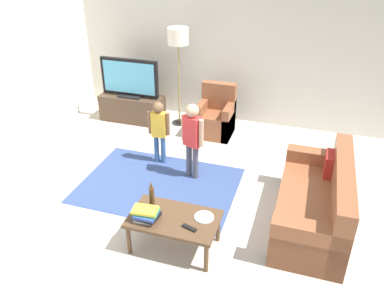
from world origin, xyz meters
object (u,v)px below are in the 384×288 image
(child_near_tv, at_px, (159,127))
(coffee_table, at_px, (174,221))
(tv_stand, at_px, (132,108))
(child_center, at_px, (192,135))
(tv, at_px, (130,78))
(bottle, at_px, (152,197))
(couch, at_px, (319,205))
(plate, at_px, (204,217))
(book_stack, at_px, (146,214))
(armchair, at_px, (216,118))
(tv_remote, at_px, (189,228))
(floor_lamp, at_px, (178,42))

(child_near_tv, relative_size, coffee_table, 1.01)
(tv_stand, relative_size, child_center, 1.04)
(tv, distance_m, bottle, 3.31)
(couch, xyz_separation_m, plate, (-1.22, -0.81, 0.14))
(child_near_tv, bearing_deg, child_center, -21.22)
(child_center, xyz_separation_m, book_stack, (-0.02, -1.59, -0.20))
(armchair, bearing_deg, plate, -77.95)
(couch, xyz_separation_m, tv_remote, (-1.32, -1.03, 0.14))
(child_near_tv, relative_size, child_center, 0.88)
(plate, bearing_deg, child_near_tv, 126.38)
(child_near_tv, distance_m, plate, 2.00)
(floor_lamp, distance_m, bottle, 3.28)
(bottle, xyz_separation_m, tv_remote, (0.52, -0.22, -0.13))
(child_near_tv, xyz_separation_m, book_stack, (0.59, -1.82, -0.12))
(couch, bearing_deg, armchair, 131.87)
(tv, height_order, tv_remote, tv)
(floor_lamp, distance_m, child_near_tv, 1.72)
(floor_lamp, bearing_deg, tv, -169.02)
(book_stack, distance_m, plate, 0.64)
(child_center, relative_size, bottle, 3.51)
(plate, bearing_deg, bottle, 180.00)
(child_center, distance_m, bottle, 1.38)
(floor_lamp, height_order, tv_remote, floor_lamp)
(bottle, bearing_deg, tv_stand, 119.63)
(floor_lamp, relative_size, child_center, 1.54)
(child_near_tv, bearing_deg, tv_stand, 130.15)
(tv_remote, bearing_deg, plate, 82.76)
(tv_remote, bearing_deg, child_near_tv, 137.93)
(couch, bearing_deg, book_stack, -150.43)
(couch, relative_size, child_near_tv, 1.77)
(couch, bearing_deg, coffee_table, -149.35)
(couch, relative_size, book_stack, 6.14)
(couch, bearing_deg, child_center, 162.63)
(floor_lamp, distance_m, plate, 3.51)
(book_stack, relative_size, bottle, 0.89)
(coffee_table, xyz_separation_m, bottle, (-0.30, 0.10, 0.19))
(coffee_table, height_order, tv_remote, tv_remote)
(couch, bearing_deg, floor_lamp, 139.28)
(floor_lamp, distance_m, child_center, 2.03)
(bottle, bearing_deg, tv_remote, -22.93)
(armchair, relative_size, tv_remote, 5.29)
(child_center, xyz_separation_m, bottle, (-0.04, -1.37, -0.13))
(bottle, height_order, plate, bottle)
(tv, bearing_deg, armchair, -0.64)
(floor_lamp, bearing_deg, coffee_table, -71.51)
(child_near_tv, bearing_deg, book_stack, -72.21)
(book_stack, bearing_deg, couch, 29.57)
(child_center, bearing_deg, book_stack, -90.69)
(couch, height_order, floor_lamp, floor_lamp)
(tv_stand, distance_m, book_stack, 3.53)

